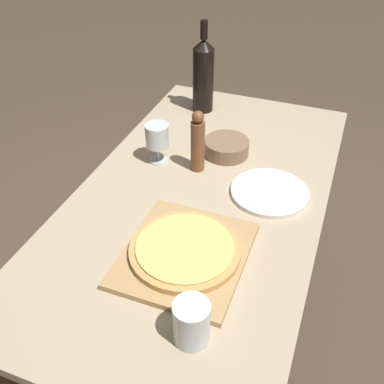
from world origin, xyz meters
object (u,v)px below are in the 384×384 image
object	(u,v)px
pepper_mill	(198,143)
small_bowl	(226,147)
wine_bottle	(203,75)
pizza	(185,249)
wine_glass	(157,137)

from	to	relation	value
pepper_mill	small_bowl	world-z (taller)	pepper_mill
wine_bottle	small_bowl	world-z (taller)	wine_bottle
pizza	wine_bottle	bearing A→B (deg)	106.47
pepper_mill	wine_glass	size ratio (longest dim) A/B	1.56
pizza	wine_glass	xyz separation A→B (m)	(-0.25, 0.40, 0.07)
pizza	small_bowl	size ratio (longest dim) A/B	1.89
pizza	small_bowl	bearing A→B (deg)	95.19
wine_bottle	small_bowl	distance (m)	0.37
pizza	wine_glass	bearing A→B (deg)	122.77
wine_bottle	pepper_mill	world-z (taller)	wine_bottle
pepper_mill	wine_glass	bearing A→B (deg)	-179.76
wine_bottle	wine_glass	world-z (taller)	wine_bottle
pizza	wine_bottle	distance (m)	0.85
wine_glass	small_bowl	bearing A→B (deg)	30.46
pepper_mill	small_bowl	size ratio (longest dim) A/B	1.38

